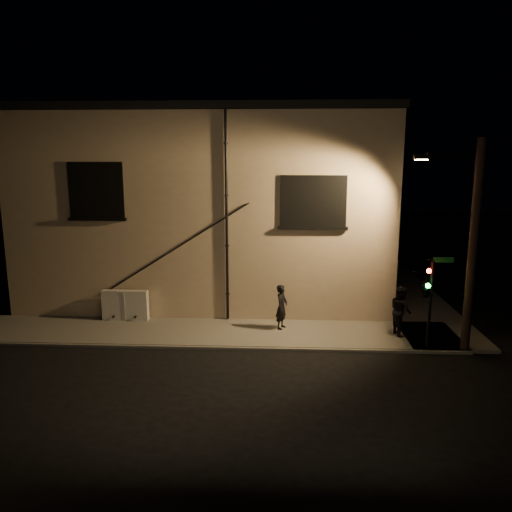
# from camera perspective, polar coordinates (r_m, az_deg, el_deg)

# --- Properties ---
(ground) EXTENTS (90.00, 90.00, 0.00)m
(ground) POSITION_cam_1_polar(r_m,az_deg,el_deg) (17.93, 1.61, -10.67)
(ground) COLOR black
(sidewalk) EXTENTS (21.00, 16.00, 0.12)m
(sidewalk) POSITION_cam_1_polar(r_m,az_deg,el_deg) (22.06, 5.05, -6.27)
(sidewalk) COLOR #65605A
(sidewalk) RESTS_ON ground
(building) EXTENTS (16.20, 12.23, 8.80)m
(building) POSITION_cam_1_polar(r_m,az_deg,el_deg) (25.93, -4.59, 6.19)
(building) COLOR #C4AA8D
(building) RESTS_ON ground
(utility_cabinet) EXTENTS (1.87, 0.32, 1.23)m
(utility_cabinet) POSITION_cam_1_polar(r_m,az_deg,el_deg) (21.18, -14.71, -5.44)
(utility_cabinet) COLOR silver
(utility_cabinet) RESTS_ON sidewalk
(pedestrian_a) EXTENTS (0.63, 0.75, 1.74)m
(pedestrian_a) POSITION_cam_1_polar(r_m,az_deg,el_deg) (19.43, 2.95, -5.82)
(pedestrian_a) COLOR black
(pedestrian_a) RESTS_ON sidewalk
(pedestrian_b) EXTENTS (0.89, 1.04, 1.86)m
(pedestrian_b) POSITION_cam_1_polar(r_m,az_deg,el_deg) (19.54, 16.21, -5.98)
(pedestrian_b) COLOR black
(pedestrian_b) RESTS_ON sidewalk
(traffic_signal) EXTENTS (1.32, 1.90, 3.22)m
(traffic_signal) POSITION_cam_1_polar(r_m,az_deg,el_deg) (18.09, 18.87, -3.48)
(traffic_signal) COLOR black
(traffic_signal) RESTS_ON sidewalk
(streetlamp_pole) EXTENTS (2.03, 1.39, 7.31)m
(streetlamp_pole) POSITION_cam_1_polar(r_m,az_deg,el_deg) (18.24, 23.27, 1.44)
(streetlamp_pole) COLOR black
(streetlamp_pole) RESTS_ON ground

